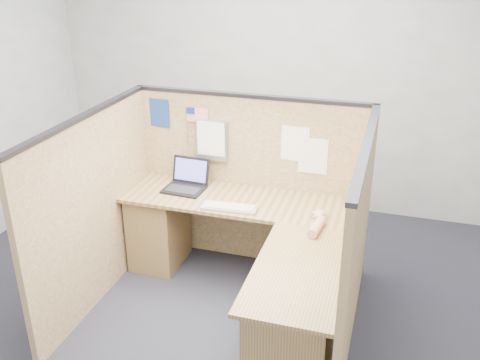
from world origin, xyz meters
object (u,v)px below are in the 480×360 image
(l_desk, at_px, (248,262))
(keyboard, at_px, (229,207))
(mouse, at_px, (319,216))
(laptop, at_px, (186,181))

(l_desk, bearing_deg, keyboard, 137.38)
(keyboard, distance_m, mouse, 0.71)
(laptop, bearing_deg, l_desk, -31.56)
(l_desk, height_order, mouse, mouse)
(laptop, relative_size, keyboard, 0.77)
(laptop, relative_size, mouse, 3.26)
(mouse, bearing_deg, l_desk, -154.32)
(l_desk, relative_size, mouse, 18.39)
(laptop, xyz_separation_m, keyboard, (0.48, -0.28, -0.05))
(l_desk, bearing_deg, mouse, 25.68)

